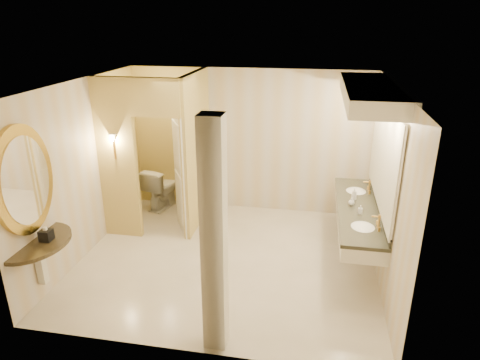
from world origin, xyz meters
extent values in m
plane|color=beige|center=(0.00, 0.00, 0.00)|extent=(4.50, 4.50, 0.00)
plane|color=white|center=(0.00, 0.00, 2.70)|extent=(4.50, 4.50, 0.00)
cube|color=beige|center=(0.00, 2.00, 1.35)|extent=(4.50, 0.02, 2.70)
cube|color=beige|center=(0.00, -2.00, 1.35)|extent=(4.50, 0.02, 2.70)
cube|color=beige|center=(-2.25, 0.00, 1.35)|extent=(0.02, 4.00, 2.70)
cube|color=beige|center=(2.25, 0.00, 1.35)|extent=(0.02, 4.00, 2.70)
cube|color=#D1C46D|center=(-0.80, 1.25, 1.35)|extent=(0.10, 1.50, 2.70)
cube|color=#D1C46D|center=(-1.93, 0.50, 1.35)|extent=(0.65, 0.10, 2.70)
cube|color=#D1C46D|center=(-1.20, 0.50, 2.40)|extent=(0.80, 0.10, 0.60)
cube|color=silver|center=(-0.99, 0.85, 1.05)|extent=(0.43, 0.73, 2.10)
cylinder|color=#C08E3D|center=(-1.93, 0.43, 1.55)|extent=(0.03, 0.03, 0.30)
cone|color=silver|center=(-1.93, 0.43, 1.75)|extent=(0.14, 0.14, 0.14)
cube|color=silver|center=(1.95, 0.40, 0.73)|extent=(0.60, 2.39, 0.24)
cube|color=black|center=(1.95, 0.40, 0.85)|extent=(0.64, 2.43, 0.05)
cube|color=black|center=(2.23, 0.40, 0.92)|extent=(0.03, 2.39, 0.10)
ellipsoid|color=white|center=(1.95, -0.25, 0.83)|extent=(0.40, 0.44, 0.15)
cylinder|color=#C08E3D|center=(2.15, -0.25, 0.96)|extent=(0.03, 0.03, 0.22)
ellipsoid|color=white|center=(1.95, 1.05, 0.83)|extent=(0.40, 0.44, 0.15)
cylinder|color=#C08E3D|center=(2.15, 1.05, 0.96)|extent=(0.03, 0.03, 0.22)
cube|color=white|center=(2.23, 0.40, 1.70)|extent=(0.03, 2.39, 1.40)
cube|color=silver|center=(1.95, 0.40, 2.59)|extent=(0.75, 2.59, 0.22)
cylinder|color=black|center=(-2.23, -1.40, 0.85)|extent=(1.07, 1.07, 0.05)
cube|color=silver|center=(-2.19, -1.40, 0.55)|extent=(0.10, 0.10, 0.60)
cylinder|color=gold|center=(-2.21, -1.40, 1.70)|extent=(0.07, 1.07, 1.07)
cylinder|color=white|center=(-2.17, -1.40, 1.70)|extent=(0.02, 0.86, 0.86)
cube|color=silver|center=(0.25, -1.80, 1.35)|extent=(0.25, 0.25, 2.70)
cube|color=black|center=(-2.07, -1.35, 0.95)|extent=(0.14, 0.14, 0.14)
imported|color=white|center=(-1.67, 1.72, 0.41)|extent=(0.65, 0.90, 0.83)
imported|color=beige|center=(1.94, 0.17, 0.94)|extent=(0.06, 0.06, 0.13)
imported|color=silver|center=(1.84, 0.46, 0.94)|extent=(0.12, 0.12, 0.12)
imported|color=#C6B28C|center=(1.89, 0.67, 0.98)|extent=(0.09, 0.09, 0.20)
camera|label=1|loc=(1.23, -5.67, 3.56)|focal=32.00mm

